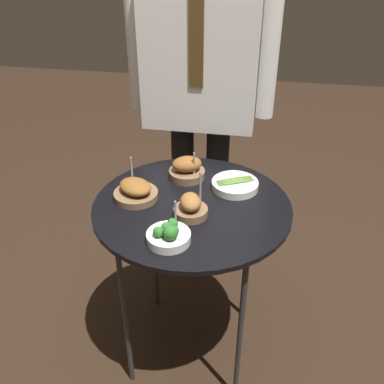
{
  "coord_description": "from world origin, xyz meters",
  "views": [
    {
      "loc": [
        0.23,
        -1.26,
        1.61
      ],
      "look_at": [
        0.0,
        0.0,
        0.81
      ],
      "focal_mm": 40.0,
      "sensor_mm": 36.0,
      "label": 1
    }
  ],
  "objects_px": {
    "bowl_roast_front_center": "(191,207)",
    "bowl_asparagus_mid_right": "(235,185)",
    "waiter_figure": "(201,70)",
    "bowl_roast_near_rim": "(187,169)",
    "serving_cart": "(192,216)",
    "bowl_broccoli_front_left": "(169,235)",
    "bowl_roast_mid_left": "(136,191)"
  },
  "relations": [
    {
      "from": "bowl_roast_front_center",
      "to": "bowl_asparagus_mid_right",
      "type": "xyz_separation_m",
      "value": [
        0.13,
        0.21,
        -0.02
      ]
    },
    {
      "from": "bowl_asparagus_mid_right",
      "to": "waiter_figure",
      "type": "bearing_deg",
      "value": 116.76
    },
    {
      "from": "waiter_figure",
      "to": "bowl_asparagus_mid_right",
      "type": "bearing_deg",
      "value": -63.24
    },
    {
      "from": "bowl_roast_near_rim",
      "to": "serving_cart",
      "type": "bearing_deg",
      "value": -73.68
    },
    {
      "from": "serving_cart",
      "to": "bowl_roast_front_center",
      "type": "relative_size",
      "value": 4.51
    },
    {
      "from": "serving_cart",
      "to": "waiter_figure",
      "type": "xyz_separation_m",
      "value": [
        -0.06,
        0.53,
        0.38
      ]
    },
    {
      "from": "bowl_roast_front_center",
      "to": "serving_cart",
      "type": "bearing_deg",
      "value": 97.05
    },
    {
      "from": "bowl_roast_front_center",
      "to": "waiter_figure",
      "type": "relative_size",
      "value": 0.1
    },
    {
      "from": "bowl_broccoli_front_left",
      "to": "bowl_asparagus_mid_right",
      "type": "bearing_deg",
      "value": 64.37
    },
    {
      "from": "bowl_roast_near_rim",
      "to": "bowl_asparagus_mid_right",
      "type": "height_order",
      "value": "bowl_roast_near_rim"
    },
    {
      "from": "serving_cart",
      "to": "bowl_broccoli_front_left",
      "type": "relative_size",
      "value": 5.42
    },
    {
      "from": "serving_cart",
      "to": "waiter_figure",
      "type": "relative_size",
      "value": 0.44
    },
    {
      "from": "bowl_roast_near_rim",
      "to": "bowl_asparagus_mid_right",
      "type": "bearing_deg",
      "value": -13.88
    },
    {
      "from": "bowl_roast_near_rim",
      "to": "bowl_asparagus_mid_right",
      "type": "relative_size",
      "value": 0.8
    },
    {
      "from": "bowl_roast_front_center",
      "to": "bowl_roast_mid_left",
      "type": "bearing_deg",
      "value": 161.51
    },
    {
      "from": "bowl_asparagus_mid_right",
      "to": "bowl_broccoli_front_left",
      "type": "bearing_deg",
      "value": -115.63
    },
    {
      "from": "bowl_roast_mid_left",
      "to": "bowl_roast_front_center",
      "type": "relative_size",
      "value": 0.98
    },
    {
      "from": "bowl_roast_mid_left",
      "to": "bowl_asparagus_mid_right",
      "type": "xyz_separation_m",
      "value": [
        0.35,
        0.13,
        -0.01
      ]
    },
    {
      "from": "bowl_roast_near_rim",
      "to": "bowl_broccoli_front_left",
      "type": "xyz_separation_m",
      "value": [
        0.02,
        -0.41,
        -0.01
      ]
    },
    {
      "from": "bowl_roast_near_rim",
      "to": "bowl_roast_mid_left",
      "type": "bearing_deg",
      "value": -130.33
    },
    {
      "from": "bowl_roast_front_center",
      "to": "bowl_broccoli_front_left",
      "type": "relative_size",
      "value": 1.2
    },
    {
      "from": "bowl_roast_mid_left",
      "to": "bowl_asparagus_mid_right",
      "type": "distance_m",
      "value": 0.37
    },
    {
      "from": "bowl_broccoli_front_left",
      "to": "bowl_roast_front_center",
      "type": "bearing_deg",
      "value": 74.99
    },
    {
      "from": "serving_cart",
      "to": "bowl_asparagus_mid_right",
      "type": "height_order",
      "value": "bowl_asparagus_mid_right"
    },
    {
      "from": "bowl_broccoli_front_left",
      "to": "waiter_figure",
      "type": "distance_m",
      "value": 0.82
    },
    {
      "from": "serving_cart",
      "to": "bowl_roast_mid_left",
      "type": "bearing_deg",
      "value": 179.68
    },
    {
      "from": "serving_cart",
      "to": "bowl_roast_near_rim",
      "type": "distance_m",
      "value": 0.21
    },
    {
      "from": "bowl_roast_mid_left",
      "to": "bowl_asparagus_mid_right",
      "type": "relative_size",
      "value": 0.94
    },
    {
      "from": "bowl_broccoli_front_left",
      "to": "bowl_roast_mid_left",
      "type": "bearing_deg",
      "value": 127.59
    },
    {
      "from": "waiter_figure",
      "to": "serving_cart",
      "type": "bearing_deg",
      "value": -83.73
    },
    {
      "from": "bowl_roast_front_center",
      "to": "waiter_figure",
      "type": "xyz_separation_m",
      "value": [
        -0.07,
        0.6,
        0.3
      ]
    },
    {
      "from": "bowl_roast_mid_left",
      "to": "waiter_figure",
      "type": "relative_size",
      "value": 0.1
    }
  ]
}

